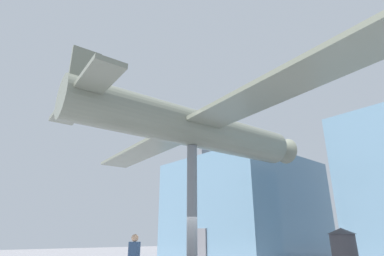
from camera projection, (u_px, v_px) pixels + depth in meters
name	position (u px, v px, depth m)	size (l,w,h in m)	color
glass_pavilion_left	(244.00, 209.00, 26.69)	(10.59, 11.31, 8.63)	#60849E
support_pylon_central	(192.00, 210.00, 12.51)	(0.44, 0.44, 5.57)	slate
suspended_airplane	(195.00, 128.00, 13.85)	(18.90, 13.00, 3.02)	slate
visitor_person	(134.00, 256.00, 11.25)	(0.46, 0.37, 1.83)	#383842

